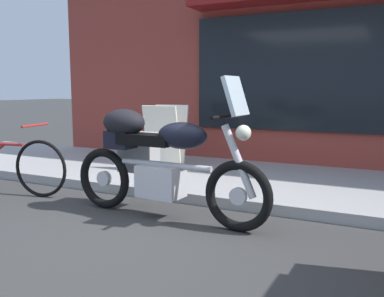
{
  "coord_description": "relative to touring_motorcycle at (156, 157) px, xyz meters",
  "views": [
    {
      "loc": [
        2.06,
        -2.92,
        1.29
      ],
      "look_at": [
        0.16,
        0.85,
        0.7
      ],
      "focal_mm": 39.69,
      "sensor_mm": 36.0,
      "label": 1
    }
  ],
  "objects": [
    {
      "name": "ground_plane",
      "position": [
        0.16,
        -0.69,
        -0.61
      ],
      "size": [
        80.0,
        80.0,
        0.0
      ],
      "primitive_type": "plane",
      "color": "#353535"
    },
    {
      "name": "sandwich_board_sign",
      "position": [
        -0.9,
        1.74,
        -0.02
      ],
      "size": [
        0.55,
        0.41,
        0.94
      ],
      "color": "silver",
      "rests_on": "sidewalk_curb"
    },
    {
      "name": "touring_motorcycle",
      "position": [
        0.0,
        0.0,
        0.0
      ],
      "size": [
        2.24,
        0.73,
        1.41
      ],
      "color": "black",
      "rests_on": "ground_plane"
    },
    {
      "name": "parked_bicycle",
      "position": [
        -2.16,
        -0.06,
        -0.23
      ],
      "size": [
        1.7,
        0.51,
        0.94
      ],
      "color": "black",
      "rests_on": "ground_plane"
    }
  ]
}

